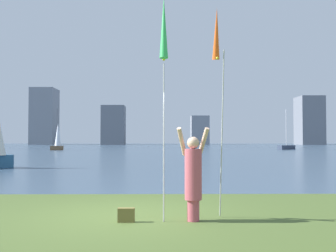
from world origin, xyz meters
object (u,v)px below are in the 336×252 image
(kite_flag_left, at_px, (164,34))
(sailboat_1, at_px, (58,137))
(bag, at_px, (126,215))
(person, at_px, (193,175))
(sailboat_4, at_px, (286,147))
(kite_flag_right, at_px, (217,40))

(kite_flag_left, bearing_deg, sailboat_1, 107.05)
(bag, distance_m, sailboat_1, 49.32)
(person, height_order, sailboat_4, sailboat_4)
(bag, bearing_deg, person, 3.85)
(bag, bearing_deg, kite_flag_left, -11.40)
(person, distance_m, sailboat_1, 49.59)
(sailboat_4, bearing_deg, bag, -110.45)
(person, distance_m, kite_flag_right, 2.97)
(bag, relative_size, sailboat_4, 0.05)
(person, relative_size, bag, 5.70)
(bag, xyz_separation_m, sailboat_4, (18.66, 50.03, 0.24))
(kite_flag_right, relative_size, bag, 13.78)
(sailboat_4, bearing_deg, person, -109.18)
(bag, bearing_deg, sailboat_1, 106.31)
(person, bearing_deg, kite_flag_right, 72.14)
(kite_flag_left, bearing_deg, person, 22.00)
(bag, relative_size, sailboat_1, 0.06)
(kite_flag_left, distance_m, kite_flag_right, 1.51)
(person, height_order, bag, person)
(kite_flag_left, relative_size, sailboat_4, 0.74)
(kite_flag_right, distance_m, sailboat_4, 52.08)
(kite_flag_left, xyz_separation_m, sailboat_4, (17.95, 50.17, -3.20))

